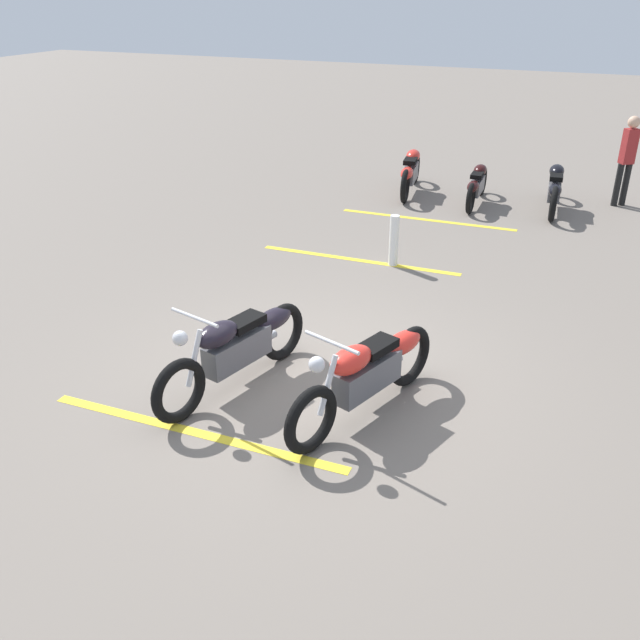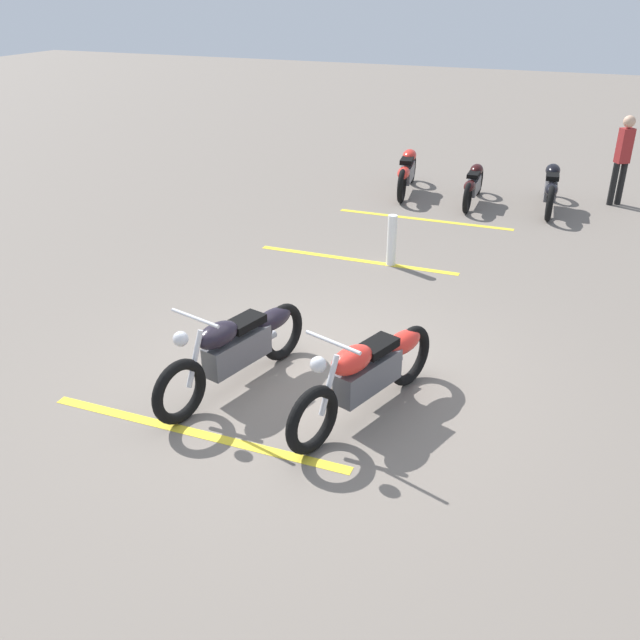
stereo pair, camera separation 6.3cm
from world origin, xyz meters
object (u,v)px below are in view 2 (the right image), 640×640
(bollard_post, at_px, (392,240))
(motorcycle_dark_foreground, at_px, (238,347))
(motorcycle_row_far_left, at_px, (551,187))
(motorcycle_row_center, at_px, (407,171))
(bystander_near_row, at_px, (623,156))
(motorcycle_bright_foreground, at_px, (369,372))
(motorcycle_row_left, at_px, (473,184))

(bollard_post, bearing_deg, motorcycle_dark_foreground, 172.83)
(motorcycle_row_far_left, xyz_separation_m, motorcycle_row_center, (0.09, 2.80, 0.01))
(motorcycle_dark_foreground, bearing_deg, motorcycle_row_center, -162.76)
(motorcycle_row_center, bearing_deg, motorcycle_dark_foreground, 174.61)
(motorcycle_dark_foreground, relative_size, bystander_near_row, 1.30)
(motorcycle_bright_foreground, xyz_separation_m, motorcycle_dark_foreground, (-0.03, 1.44, 0.00))
(motorcycle_row_far_left, height_order, motorcycle_row_center, motorcycle_row_center)
(motorcycle_row_far_left, relative_size, bystander_near_row, 1.27)
(motorcycle_row_far_left, distance_m, bollard_post, 4.27)
(motorcycle_bright_foreground, relative_size, bystander_near_row, 1.28)
(motorcycle_bright_foreground, bearing_deg, bollard_post, -147.72)
(bystander_near_row, xyz_separation_m, bollard_post, (-4.64, 3.09, -0.55))
(motorcycle_bright_foreground, xyz_separation_m, motorcycle_row_far_left, (7.71, -1.01, -0.02))
(motorcycle_dark_foreground, xyz_separation_m, bollard_post, (3.94, -0.50, -0.07))
(motorcycle_row_center, bearing_deg, motorcycle_row_far_left, -99.94)
(motorcycle_dark_foreground, height_order, motorcycle_row_left, motorcycle_dark_foreground)
(motorcycle_row_left, bearing_deg, motorcycle_dark_foreground, 170.72)
(bystander_near_row, bearing_deg, motorcycle_row_center, -113.23)
(motorcycle_dark_foreground, height_order, motorcycle_row_center, motorcycle_dark_foreground)
(motorcycle_dark_foreground, bearing_deg, bystander_near_row, 171.90)
(motorcycle_row_far_left, relative_size, motorcycle_row_center, 0.98)
(bollard_post, bearing_deg, motorcycle_row_center, 12.41)
(motorcycle_row_far_left, bearing_deg, bystander_near_row, -58.70)
(bystander_near_row, bearing_deg, motorcycle_bright_foreground, -48.10)
(motorcycle_row_far_left, height_order, bystander_near_row, bystander_near_row)
(motorcycle_row_left, bearing_deg, bollard_post, 170.05)
(motorcycle_bright_foreground, distance_m, motorcycle_row_center, 8.01)
(motorcycle_row_far_left, height_order, motorcycle_row_left, motorcycle_row_far_left)
(bystander_near_row, bearing_deg, motorcycle_dark_foreground, -56.66)
(motorcycle_dark_foreground, relative_size, motorcycle_row_left, 1.14)
(motorcycle_row_left, relative_size, bollard_post, 2.44)
(motorcycle_row_far_left, bearing_deg, motorcycle_dark_foreground, 157.56)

